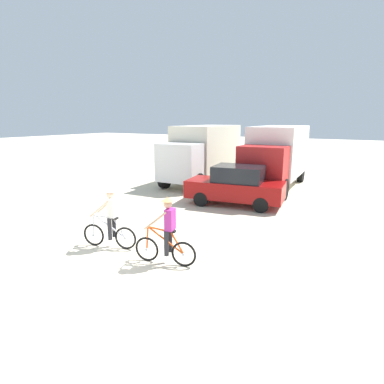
{
  "coord_description": "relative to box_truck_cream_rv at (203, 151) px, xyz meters",
  "views": [
    {
      "loc": [
        5.92,
        -6.06,
        3.74
      ],
      "look_at": [
        0.11,
        3.98,
        1.1
      ],
      "focal_mm": 30.07,
      "sensor_mm": 36.0,
      "label": 1
    }
  ],
  "objects": [
    {
      "name": "box_truck_cream_rv",
      "position": [
        0.0,
        0.0,
        0.0
      ],
      "size": [
        2.64,
        6.84,
        3.35
      ],
      "color": "beige",
      "rests_on": "ground"
    },
    {
      "name": "cyclist_orange_shirt",
      "position": [
        2.53,
        -10.48,
        -1.03
      ],
      "size": [
        1.69,
        0.62,
        1.82
      ],
      "color": "black",
      "rests_on": "ground"
    },
    {
      "name": "box_truck_white_box",
      "position": [
        4.27,
        0.56,
        0.0
      ],
      "size": [
        2.7,
        6.86,
        3.35
      ],
      "color": "white",
      "rests_on": "ground"
    },
    {
      "name": "ground_plane",
      "position": [
        3.18,
        -10.99,
        -1.87
      ],
      "size": [
        120.0,
        120.0,
        0.0
      ],
      "primitive_type": "plane",
      "color": "beige"
    },
    {
      "name": "cyclist_cowboy_hat",
      "position": [
        4.6,
        -10.57,
        -1.03
      ],
      "size": [
        1.71,
        0.56,
        1.82
      ],
      "color": "black",
      "rests_on": "ground"
    },
    {
      "name": "sedan_parked",
      "position": [
        3.84,
        -4.11,
        -0.99
      ],
      "size": [
        4.4,
        2.31,
        1.76
      ],
      "color": "maroon",
      "rests_on": "ground"
    }
  ]
}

